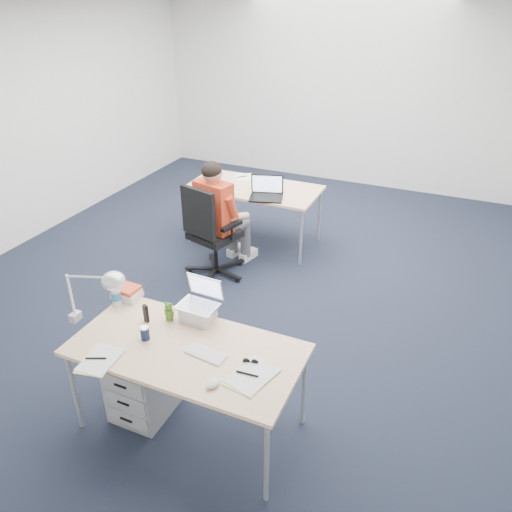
{
  "coord_description": "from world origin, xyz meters",
  "views": [
    {
      "loc": [
        2.02,
        -4.35,
        2.93
      ],
      "look_at": [
        0.49,
        -0.9,
        0.85
      ],
      "focal_mm": 35.0,
      "sensor_mm": 36.0,
      "label": 1
    }
  ],
  "objects_px": {
    "wireless_keyboard": "(206,354)",
    "desk_far": "(254,191)",
    "far_cup": "(268,187)",
    "book_stack": "(127,292)",
    "desk_near": "(187,353)",
    "seated_person": "(223,216)",
    "dark_laptop": "(266,188)",
    "sunglasses": "(250,362)",
    "silver_laptop": "(197,302)",
    "computer_mouse": "(213,383)",
    "office_chair": "(213,250)",
    "cordless_phone": "(146,313)",
    "drawer_pedestal_far": "(213,213)",
    "desk_lamp": "(88,295)",
    "bear_figurine": "(169,311)",
    "headphones": "(197,317)",
    "can_koozie": "(145,333)",
    "water_bottle": "(115,293)"
  },
  "relations": [
    {
      "from": "desk_near",
      "to": "headphones",
      "type": "xyz_separation_m",
      "value": [
        -0.09,
        0.32,
        0.06
      ]
    },
    {
      "from": "desk_far",
      "to": "desk_lamp",
      "type": "bearing_deg",
      "value": -88.72
    },
    {
      "from": "headphones",
      "to": "desk_lamp",
      "type": "distance_m",
      "value": 0.79
    },
    {
      "from": "desk_near",
      "to": "drawer_pedestal_far",
      "type": "xyz_separation_m",
      "value": [
        -1.42,
        2.99,
        -0.41
      ]
    },
    {
      "from": "desk_far",
      "to": "sunglasses",
      "type": "height_order",
      "value": "sunglasses"
    },
    {
      "from": "wireless_keyboard",
      "to": "far_cup",
      "type": "distance_m",
      "value": 3.03
    },
    {
      "from": "desk_near",
      "to": "office_chair",
      "type": "distance_m",
      "value": 2.24
    },
    {
      "from": "office_chair",
      "to": "can_koozie",
      "type": "distance_m",
      "value": 2.19
    },
    {
      "from": "sunglasses",
      "to": "dark_laptop",
      "type": "relative_size",
      "value": 0.28
    },
    {
      "from": "seated_person",
      "to": "can_koozie",
      "type": "relative_size",
      "value": 12.8
    },
    {
      "from": "seated_person",
      "to": "headphones",
      "type": "height_order",
      "value": "seated_person"
    },
    {
      "from": "wireless_keyboard",
      "to": "desk_far",
      "type": "bearing_deg",
      "value": 114.7
    },
    {
      "from": "book_stack",
      "to": "desk_near",
      "type": "bearing_deg",
      "value": -25.02
    },
    {
      "from": "desk_near",
      "to": "seated_person",
      "type": "distance_m",
      "value": 2.36
    },
    {
      "from": "computer_mouse",
      "to": "book_stack",
      "type": "bearing_deg",
      "value": 171.38
    },
    {
      "from": "dark_laptop",
      "to": "sunglasses",
      "type": "bearing_deg",
      "value": -86.16
    },
    {
      "from": "seated_person",
      "to": "sunglasses",
      "type": "relative_size",
      "value": 12.27
    },
    {
      "from": "silver_laptop",
      "to": "wireless_keyboard",
      "type": "height_order",
      "value": "silver_laptop"
    },
    {
      "from": "silver_laptop",
      "to": "computer_mouse",
      "type": "xyz_separation_m",
      "value": [
        0.43,
        -0.58,
        -0.14
      ]
    },
    {
      "from": "book_stack",
      "to": "sunglasses",
      "type": "distance_m",
      "value": 1.26
    },
    {
      "from": "desk_near",
      "to": "silver_laptop",
      "type": "height_order",
      "value": "silver_laptop"
    },
    {
      "from": "seated_person",
      "to": "book_stack",
      "type": "relative_size",
      "value": 6.12
    },
    {
      "from": "can_koozie",
      "to": "water_bottle",
      "type": "height_order",
      "value": "water_bottle"
    },
    {
      "from": "dark_laptop",
      "to": "silver_laptop",
      "type": "bearing_deg",
      "value": -96.19
    },
    {
      "from": "desk_near",
      "to": "desk_lamp",
      "type": "relative_size",
      "value": 3.0
    },
    {
      "from": "drawer_pedestal_far",
      "to": "desk_lamp",
      "type": "height_order",
      "value": "desk_lamp"
    },
    {
      "from": "desk_near",
      "to": "headphones",
      "type": "distance_m",
      "value": 0.34
    },
    {
      "from": "office_chair",
      "to": "cordless_phone",
      "type": "relative_size",
      "value": 7.57
    },
    {
      "from": "bear_figurine",
      "to": "headphones",
      "type": "bearing_deg",
      "value": 3.41
    },
    {
      "from": "drawer_pedestal_far",
      "to": "water_bottle",
      "type": "bearing_deg",
      "value": -76.41
    },
    {
      "from": "dark_laptop",
      "to": "far_cup",
      "type": "bearing_deg",
      "value": 91.24
    },
    {
      "from": "silver_laptop",
      "to": "headphones",
      "type": "xyz_separation_m",
      "value": [
        -0.0,
        -0.01,
        -0.14
      ]
    },
    {
      "from": "sunglasses",
      "to": "dark_laptop",
      "type": "xyz_separation_m",
      "value": [
        -1.0,
        2.65,
        0.12
      ]
    },
    {
      "from": "seated_person",
      "to": "drawer_pedestal_far",
      "type": "bearing_deg",
      "value": 139.39
    },
    {
      "from": "office_chair",
      "to": "book_stack",
      "type": "xyz_separation_m",
      "value": [
        0.14,
        -1.67,
        0.47
      ]
    },
    {
      "from": "cordless_phone",
      "to": "drawer_pedestal_far",
      "type": "bearing_deg",
      "value": 127.8
    },
    {
      "from": "wireless_keyboard",
      "to": "bear_figurine",
      "type": "distance_m",
      "value": 0.5
    },
    {
      "from": "can_koozie",
      "to": "desk_far",
      "type": "bearing_deg",
      "value": 99.57
    },
    {
      "from": "drawer_pedestal_far",
      "to": "sunglasses",
      "type": "bearing_deg",
      "value": -57.43
    },
    {
      "from": "book_stack",
      "to": "headphones",
      "type": "bearing_deg",
      "value": -2.88
    },
    {
      "from": "office_chair",
      "to": "desk_lamp",
      "type": "bearing_deg",
      "value": -70.95
    },
    {
      "from": "can_koozie",
      "to": "water_bottle",
      "type": "distance_m",
      "value": 0.51
    },
    {
      "from": "can_koozie",
      "to": "desk_lamp",
      "type": "xyz_separation_m",
      "value": [
        -0.44,
        -0.02,
        0.22
      ]
    },
    {
      "from": "water_bottle",
      "to": "sunglasses",
      "type": "bearing_deg",
      "value": -8.95
    },
    {
      "from": "sunglasses",
      "to": "headphones",
      "type": "bearing_deg",
      "value": 140.81
    },
    {
      "from": "office_chair",
      "to": "sunglasses",
      "type": "distance_m",
      "value": 2.45
    },
    {
      "from": "sunglasses",
      "to": "wireless_keyboard",
      "type": "bearing_deg",
      "value": 175.13
    },
    {
      "from": "desk_far",
      "to": "headphones",
      "type": "height_order",
      "value": "headphones"
    },
    {
      "from": "computer_mouse",
      "to": "bear_figurine",
      "type": "bearing_deg",
      "value": 162.31
    },
    {
      "from": "desk_far",
      "to": "book_stack",
      "type": "bearing_deg",
      "value": -88.52
    }
  ]
}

